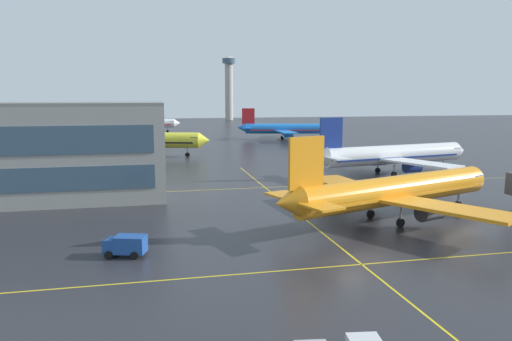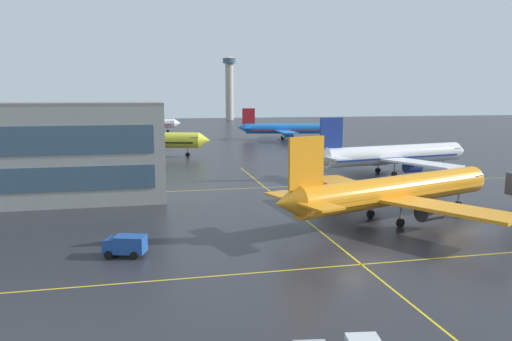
{
  "view_description": "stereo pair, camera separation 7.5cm",
  "coord_description": "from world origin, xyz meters",
  "px_view_note": "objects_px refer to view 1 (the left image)",
  "views": [
    {
      "loc": [
        -19.21,
        -42.5,
        15.9
      ],
      "look_at": [
        -4.42,
        24.86,
        5.09
      ],
      "focal_mm": 33.65,
      "sensor_mm": 36.0,
      "label": 1
    },
    {
      "loc": [
        -19.14,
        -42.52,
        15.9
      ],
      "look_at": [
        -4.42,
        24.86,
        5.09
      ],
      "focal_mm": 33.65,
      "sensor_mm": 36.0,
      "label": 2
    }
  ],
  "objects_px": {
    "airliner_far_left_stand": "(286,129)",
    "airliner_far_right_stand": "(136,124)",
    "airliner_third_row": "(133,140)",
    "control_tower": "(229,83)",
    "airliner_second_row": "(392,155)",
    "airliner_front_gate": "(394,191)",
    "service_truck_red_van": "(125,245)"
  },
  "relations": [
    {
      "from": "control_tower",
      "to": "airliner_far_left_stand",
      "type": "bearing_deg",
      "value": -90.98
    },
    {
      "from": "service_truck_red_van",
      "to": "airliner_third_row",
      "type": "bearing_deg",
      "value": 91.24
    },
    {
      "from": "service_truck_red_van",
      "to": "control_tower",
      "type": "height_order",
      "value": "control_tower"
    },
    {
      "from": "airliner_second_row",
      "to": "control_tower",
      "type": "relative_size",
      "value": 0.91
    },
    {
      "from": "airliner_second_row",
      "to": "airliner_far_left_stand",
      "type": "relative_size",
      "value": 1.05
    },
    {
      "from": "airliner_far_left_stand",
      "to": "airliner_far_right_stand",
      "type": "relative_size",
      "value": 0.96
    },
    {
      "from": "airliner_far_right_stand",
      "to": "service_truck_red_van",
      "type": "xyz_separation_m",
      "value": [
        3.34,
        -164.44,
        -2.8
      ]
    },
    {
      "from": "airliner_far_left_stand",
      "to": "control_tower",
      "type": "distance_m",
      "value": 146.52
    },
    {
      "from": "airliner_far_right_stand",
      "to": "airliner_third_row",
      "type": "bearing_deg",
      "value": -88.91
    },
    {
      "from": "airliner_third_row",
      "to": "airliner_far_left_stand",
      "type": "bearing_deg",
      "value": 36.58
    },
    {
      "from": "control_tower",
      "to": "airliner_third_row",
      "type": "bearing_deg",
      "value": -106.75
    },
    {
      "from": "airliner_front_gate",
      "to": "airliner_far_right_stand",
      "type": "height_order",
      "value": "airliner_far_right_stand"
    },
    {
      "from": "control_tower",
      "to": "airliner_second_row",
      "type": "bearing_deg",
      "value": -90.84
    },
    {
      "from": "airliner_third_row",
      "to": "control_tower",
      "type": "relative_size",
      "value": 0.96
    },
    {
      "from": "airliner_far_right_stand",
      "to": "airliner_front_gate",
      "type": "bearing_deg",
      "value": -77.08
    },
    {
      "from": "airliner_front_gate",
      "to": "airliner_second_row",
      "type": "height_order",
      "value": "airliner_second_row"
    },
    {
      "from": "airliner_far_right_stand",
      "to": "service_truck_red_van",
      "type": "distance_m",
      "value": 164.5
    },
    {
      "from": "airliner_front_gate",
      "to": "airliner_second_row",
      "type": "bearing_deg",
      "value": 62.25
    },
    {
      "from": "airliner_second_row",
      "to": "airliner_far_left_stand",
      "type": "height_order",
      "value": "airliner_second_row"
    },
    {
      "from": "airliner_third_row",
      "to": "airliner_far_right_stand",
      "type": "distance_m",
      "value": 82.68
    },
    {
      "from": "airliner_third_row",
      "to": "service_truck_red_van",
      "type": "relative_size",
      "value": 8.91
    },
    {
      "from": "airliner_second_row",
      "to": "airliner_far_right_stand",
      "type": "distance_m",
      "value": 135.37
    },
    {
      "from": "airliner_front_gate",
      "to": "service_truck_red_van",
      "type": "height_order",
      "value": "airliner_front_gate"
    },
    {
      "from": "airliner_second_row",
      "to": "service_truck_red_van",
      "type": "relative_size",
      "value": 8.48
    },
    {
      "from": "airliner_far_left_stand",
      "to": "airliner_far_right_stand",
      "type": "height_order",
      "value": "airliner_far_right_stand"
    },
    {
      "from": "airliner_front_gate",
      "to": "airliner_second_row",
      "type": "relative_size",
      "value": 0.95
    },
    {
      "from": "airliner_far_left_stand",
      "to": "airliner_far_right_stand",
      "type": "distance_m",
      "value": 69.69
    },
    {
      "from": "airliner_third_row",
      "to": "airliner_far_left_stand",
      "type": "xyz_separation_m",
      "value": [
        53.05,
        39.37,
        -0.44
      ]
    },
    {
      "from": "airliner_far_right_stand",
      "to": "control_tower",
      "type": "xyz_separation_m",
      "value": [
        57.11,
        101.85,
        19.84
      ]
    },
    {
      "from": "airliner_far_left_stand",
      "to": "airliner_far_right_stand",
      "type": "bearing_deg",
      "value": 141.6
    },
    {
      "from": "airliner_far_left_stand",
      "to": "airliner_third_row",
      "type": "bearing_deg",
      "value": -143.42
    },
    {
      "from": "airliner_front_gate",
      "to": "airliner_third_row",
      "type": "distance_m",
      "value": 82.63
    }
  ]
}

